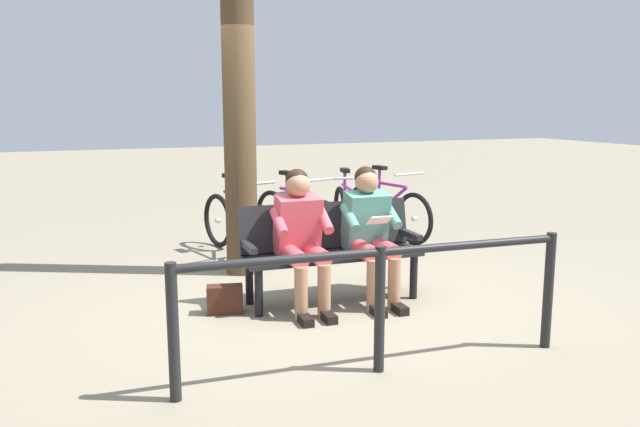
% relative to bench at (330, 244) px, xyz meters
% --- Properties ---
extents(ground_plane, '(40.00, 40.00, 0.00)m').
position_rel_bench_xyz_m(ground_plane, '(0.07, -0.01, -0.51)').
color(ground_plane, gray).
extents(bench, '(1.62, 0.55, 0.87)m').
position_rel_bench_xyz_m(bench, '(0.00, 0.00, 0.00)').
color(bench, black).
rests_on(bench, ground).
extents(person_reading, '(0.50, 0.78, 1.20)m').
position_rel_bench_xyz_m(person_reading, '(-0.31, 0.18, 0.16)').
color(person_reading, '#4C8C7A').
rests_on(person_reading, ground).
extents(person_companion, '(0.50, 0.78, 1.20)m').
position_rel_bench_xyz_m(person_companion, '(0.33, 0.15, 0.16)').
color(person_companion, '#D84C59').
rests_on(person_companion, ground).
extents(handbag, '(0.32, 0.21, 0.24)m').
position_rel_bench_xyz_m(handbag, '(0.98, 0.04, -0.39)').
color(handbag, '#3F1E14').
rests_on(handbag, ground).
extents(tree_trunk, '(0.33, 0.33, 3.97)m').
position_rel_bench_xyz_m(tree_trunk, '(0.49, -1.18, 1.48)').
color(tree_trunk, '#4C3823').
rests_on(tree_trunk, ground).
extents(litter_bin, '(0.34, 0.34, 0.78)m').
position_rel_bench_xyz_m(litter_bin, '(-0.12, -1.36, -0.11)').
color(litter_bin, slate).
rests_on(litter_bin, ground).
extents(bicycle_orange, '(0.52, 1.66, 0.94)m').
position_rel_bench_xyz_m(bicycle_orange, '(-1.73, -2.13, -0.15)').
color(bicycle_orange, black).
rests_on(bicycle_orange, ground).
extents(bicycle_green, '(0.55, 1.65, 0.94)m').
position_rel_bench_xyz_m(bicycle_green, '(-1.09, -2.00, -0.15)').
color(bicycle_green, black).
rests_on(bicycle_green, ground).
extents(bicycle_red, '(0.64, 1.62, 0.94)m').
position_rel_bench_xyz_m(bicycle_red, '(-0.41, -1.99, -0.15)').
color(bicycle_red, black).
rests_on(bicycle_red, ground).
extents(bicycle_silver, '(0.59, 1.64, 0.94)m').
position_rel_bench_xyz_m(bicycle_silver, '(0.32, -1.95, -0.15)').
color(bicycle_silver, black).
rests_on(bicycle_silver, ground).
extents(railing_fence, '(2.71, 0.23, 0.85)m').
position_rel_bench_xyz_m(railing_fence, '(0.31, 1.57, 0.07)').
color(railing_fence, black).
rests_on(railing_fence, ground).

